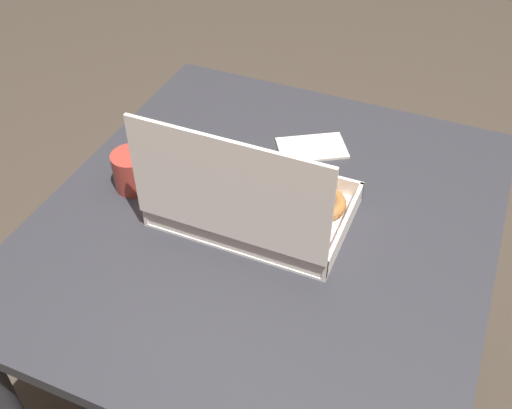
# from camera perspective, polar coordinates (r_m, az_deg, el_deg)

# --- Properties ---
(ground_plane) EXTENTS (8.00, 8.00, 0.00)m
(ground_plane) POSITION_cam_1_polar(r_m,az_deg,el_deg) (1.81, 0.80, -17.53)
(ground_plane) COLOR #42382D
(dining_table) EXTENTS (0.92, 1.00, 0.70)m
(dining_table) POSITION_cam_1_polar(r_m,az_deg,el_deg) (1.32, 1.05, -4.18)
(dining_table) COLOR #2D2D33
(dining_table) RESTS_ON ground_plane
(donut_box) EXTENTS (0.39, 0.26, 0.27)m
(donut_box) POSITION_cam_1_polar(r_m,az_deg,el_deg) (1.21, -0.94, 0.14)
(donut_box) COLOR white
(donut_box) RESTS_ON dining_table
(coffee_mug) EXTENTS (0.09, 0.09, 0.09)m
(coffee_mug) POSITION_cam_1_polar(r_m,az_deg,el_deg) (1.32, -11.65, 3.24)
(coffee_mug) COLOR #A3382D
(coffee_mug) RESTS_ON dining_table
(paper_napkin) EXTENTS (0.19, 0.17, 0.01)m
(paper_napkin) POSITION_cam_1_polar(r_m,az_deg,el_deg) (1.43, 5.34, 5.39)
(paper_napkin) COLOR silver
(paper_napkin) RESTS_ON dining_table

